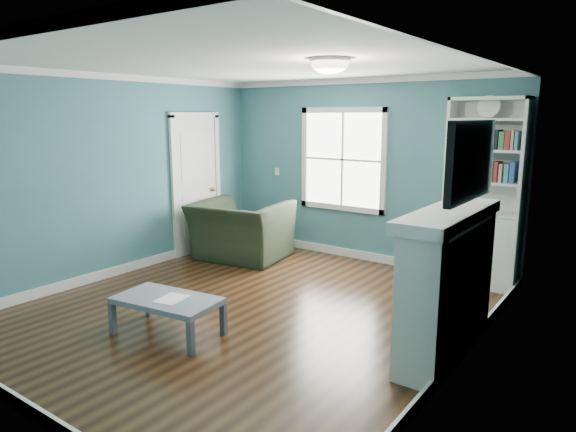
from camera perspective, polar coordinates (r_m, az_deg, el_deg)
The scene contains 13 objects.
floor at distance 5.72m, azimuth -4.13°, elevation -10.29°, with size 5.00×5.00×0.00m, color black.
room_walls at distance 5.35m, azimuth -4.37°, elevation 5.68°, with size 5.00×5.00×5.00m.
trim at distance 5.39m, azimuth -4.32°, elevation 2.03°, with size 4.50×5.00×2.60m.
window at distance 7.57m, azimuth 6.10°, elevation 6.25°, with size 1.40×0.06×1.50m.
bookshelf at distance 6.69m, azimuth 20.78°, elevation 0.39°, with size 0.90×0.35×2.31m.
fireplace at distance 4.71m, azimuth 17.42°, elevation -7.33°, with size 0.44×1.58×1.30m.
tv at distance 4.46m, azimuth 19.71°, elevation 5.83°, with size 0.06×1.10×0.65m, color black.
door at distance 7.93m, azimuth -10.14°, elevation 3.62°, with size 0.12×0.98×2.17m.
ceiling_fixture at distance 4.90m, azimuth 4.68°, elevation 16.50°, with size 0.38×0.38×0.15m.
light_switch at distance 8.25m, azimuth -1.22°, elevation 4.97°, with size 0.08×0.01×0.12m, color white.
recliner at distance 7.54m, azimuth -5.28°, elevation -0.55°, with size 1.29×0.84×1.13m, color #232E1D.
coffee_table at distance 5.13m, azimuth -13.28°, elevation -9.33°, with size 1.07×0.68×0.37m.
paper_sheet at distance 5.07m, azimuth -12.80°, elevation -8.95°, with size 0.23×0.30×0.00m, color white.
Camera 1 is at (3.43, -4.08, 2.09)m, focal length 32.00 mm.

